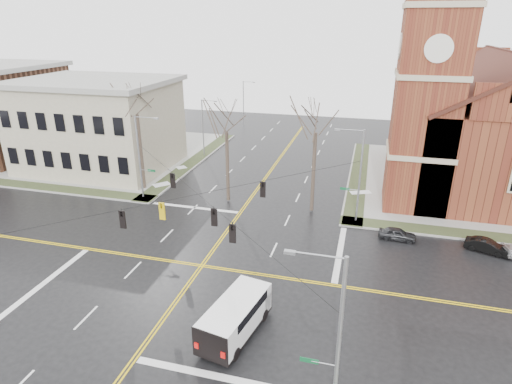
% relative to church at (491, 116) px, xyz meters
% --- Properties ---
extents(ground, '(120.00, 120.00, 0.00)m').
position_rel_church_xyz_m(ground, '(-24.76, -24.78, -8.43)').
color(ground, black).
rests_on(ground, ground).
extents(sidewalks, '(80.00, 80.00, 0.17)m').
position_rel_church_xyz_m(sidewalks, '(-24.76, -24.78, -8.36)').
color(sidewalks, gray).
rests_on(sidewalks, ground).
extents(road_markings, '(100.00, 100.00, 0.01)m').
position_rel_church_xyz_m(road_markings, '(-24.76, -24.78, -8.43)').
color(road_markings, gold).
rests_on(road_markings, ground).
extents(church, '(24.28, 27.48, 27.50)m').
position_rel_church_xyz_m(church, '(0.00, 0.00, 0.00)').
color(church, '#5E2418').
rests_on(church, ground).
extents(civic_building_a, '(18.00, 14.00, 11.00)m').
position_rel_church_xyz_m(civic_building_a, '(-46.76, -4.78, -2.93)').
color(civic_building_a, gray).
rests_on(civic_building_a, ground).
extents(signal_pole_ne, '(2.75, 0.22, 9.00)m').
position_rel_church_xyz_m(signal_pole_ne, '(-13.44, -13.28, -3.48)').
color(signal_pole_ne, gray).
rests_on(signal_pole_ne, ground).
extents(signal_pole_nw, '(2.75, 0.22, 9.00)m').
position_rel_church_xyz_m(signal_pole_nw, '(-36.09, -13.28, -3.48)').
color(signal_pole_nw, gray).
rests_on(signal_pole_nw, ground).
extents(signal_pole_se, '(2.75, 0.22, 9.00)m').
position_rel_church_xyz_m(signal_pole_se, '(-13.44, -36.28, -3.48)').
color(signal_pole_se, gray).
rests_on(signal_pole_se, ground).
extents(span_wires, '(23.02, 23.02, 0.03)m').
position_rel_church_xyz_m(span_wires, '(-24.76, -24.78, -2.23)').
color(span_wires, black).
rests_on(span_wires, ground).
extents(traffic_signals, '(8.21, 8.26, 1.30)m').
position_rel_church_xyz_m(traffic_signals, '(-24.76, -25.45, -2.98)').
color(traffic_signals, black).
rests_on(traffic_signals, ground).
extents(streetlight_north_a, '(2.30, 0.20, 8.00)m').
position_rel_church_xyz_m(streetlight_north_a, '(-35.42, 3.22, -3.97)').
color(streetlight_north_a, gray).
rests_on(streetlight_north_a, ground).
extents(streetlight_north_b, '(2.30, 0.20, 8.00)m').
position_rel_church_xyz_m(streetlight_north_b, '(-35.42, 23.22, -3.97)').
color(streetlight_north_b, gray).
rests_on(streetlight_north_b, ground).
extents(cargo_van, '(3.43, 6.31, 2.28)m').
position_rel_church_xyz_m(cargo_van, '(-19.69, -31.44, -7.09)').
color(cargo_van, white).
rests_on(cargo_van, ground).
extents(parked_car_a, '(3.29, 1.44, 1.10)m').
position_rel_church_xyz_m(parked_car_a, '(-9.53, -16.10, -7.88)').
color(parked_car_a, black).
rests_on(parked_car_a, ground).
extents(parked_car_b, '(3.63, 2.24, 1.13)m').
position_rel_church_xyz_m(parked_car_b, '(-2.32, -16.46, -7.87)').
color(parked_car_b, black).
rests_on(parked_car_b, ground).
extents(tree_nw_far, '(4.00, 4.00, 12.76)m').
position_rel_church_xyz_m(tree_nw_far, '(-37.50, -10.74, 0.79)').
color(tree_nw_far, '#3D3026').
rests_on(tree_nw_far, ground).
extents(tree_nw_near, '(4.00, 4.00, 11.28)m').
position_rel_church_xyz_m(tree_nw_near, '(-26.90, -11.71, -0.27)').
color(tree_nw_near, '#3D3026').
rests_on(tree_nw_near, ground).
extents(tree_ne, '(4.00, 4.00, 12.18)m').
position_rel_church_xyz_m(tree_ne, '(-17.79, -12.02, 0.37)').
color(tree_ne, '#3D3026').
rests_on(tree_ne, ground).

